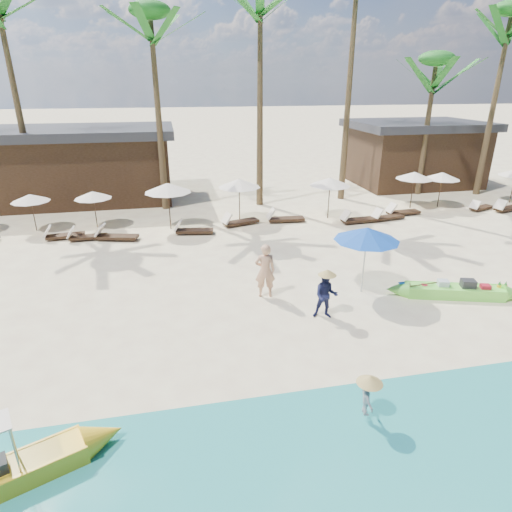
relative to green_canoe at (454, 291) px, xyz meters
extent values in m
plane|color=#FFF3BC|center=(-6.17, -1.08, -0.22)|extent=(240.00, 240.00, 0.00)
cube|color=tan|center=(-6.17, -6.08, -0.21)|extent=(240.00, 4.50, 0.01)
cube|color=#73E846|center=(0.00, 0.00, -0.03)|extent=(3.23, 1.54, 0.38)
cube|color=white|center=(0.00, 0.00, -0.01)|extent=(2.76, 1.24, 0.17)
cube|color=#262628|center=(0.38, -0.11, 0.25)|extent=(0.53, 0.47, 0.35)
cube|color=silver|center=(-0.37, 0.17, 0.22)|extent=(0.42, 0.39, 0.28)
cube|color=#B2172A|center=(0.90, -0.32, 0.19)|extent=(0.36, 0.33, 0.22)
cylinder|color=#B2172A|center=(-0.95, 0.34, 0.12)|extent=(0.22, 0.22, 0.09)
cylinder|color=#262628|center=(-1.22, 0.31, 0.12)|extent=(0.20, 0.20, 0.08)
sphere|color=tan|center=(-1.49, 0.45, 0.17)|extent=(0.18, 0.18, 0.18)
cylinder|color=yellow|center=(1.42, -0.34, 0.17)|extent=(0.14, 0.14, 0.18)
cylinder|color=yellow|center=(1.61, -0.39, 0.17)|extent=(0.14, 0.14, 0.18)
imported|color=tan|center=(-6.31, 1.36, 0.73)|extent=(0.74, 0.53, 1.90)
imported|color=#161A3E|center=(-4.80, -0.40, 0.53)|extent=(0.87, 0.76, 1.50)
imported|color=gray|center=(-5.45, -4.75, 0.40)|extent=(0.40, 0.60, 0.87)
cylinder|color=#99999E|center=(-2.93, 1.00, 0.93)|extent=(0.05, 0.05, 2.29)
cone|color=#1349B4|center=(-2.93, 1.00, 1.92)|extent=(2.19, 2.19, 0.45)
cylinder|color=#372216|center=(-15.82, 10.38, 0.67)|extent=(0.04, 0.04, 1.78)
cone|color=white|center=(-15.82, 10.38, 1.44)|extent=(1.78, 1.78, 0.36)
cube|color=#372216|center=(-14.16, 8.86, -0.07)|extent=(1.75, 0.75, 0.12)
cube|color=white|center=(-14.91, 8.77, 0.23)|extent=(0.44, 0.59, 0.50)
cylinder|color=#372216|center=(-12.95, 10.33, 0.68)|extent=(0.04, 0.04, 1.79)
cone|color=white|center=(-12.95, 10.33, 1.45)|extent=(1.79, 1.79, 0.36)
cube|color=#372216|center=(-13.10, 8.47, -0.07)|extent=(1.67, 0.60, 0.12)
cube|color=white|center=(-13.83, 8.44, 0.22)|extent=(0.39, 0.55, 0.48)
cube|color=#372216|center=(-11.75, 8.16, -0.06)|extent=(1.92, 1.03, 0.13)
cube|color=white|center=(-12.53, 8.36, 0.27)|extent=(0.54, 0.68, 0.53)
cylinder|color=#372216|center=(-9.32, 9.30, 0.91)|extent=(0.06, 0.06, 2.26)
cone|color=white|center=(-9.32, 9.30, 1.88)|extent=(2.26, 2.26, 0.45)
cube|color=#372216|center=(-8.20, 8.32, -0.06)|extent=(1.84, 0.85, 0.12)
cube|color=white|center=(-8.97, 8.44, 0.25)|extent=(0.48, 0.63, 0.52)
cylinder|color=#372216|center=(-5.74, 9.92, 0.87)|extent=(0.05, 0.05, 2.18)
cone|color=white|center=(-5.74, 9.92, 1.81)|extent=(2.18, 2.18, 0.44)
cube|color=#372216|center=(-5.78, 9.24, -0.06)|extent=(1.92, 1.09, 0.13)
cube|color=white|center=(-6.55, 9.01, 0.27)|extent=(0.56, 0.68, 0.53)
cube|color=#372216|center=(-3.38, 9.26, -0.05)|extent=(1.90, 0.73, 0.13)
cube|color=white|center=(-4.20, 9.32, 0.28)|extent=(0.46, 0.63, 0.55)
cylinder|color=#372216|center=(-1.01, 9.47, 0.85)|extent=(0.05, 0.05, 2.14)
cone|color=white|center=(-1.01, 9.47, 1.77)|extent=(2.14, 2.14, 0.43)
cube|color=#372216|center=(0.28, 8.36, -0.06)|extent=(1.87, 0.73, 0.13)
cube|color=white|center=(-0.52, 8.30, 0.27)|extent=(0.45, 0.62, 0.53)
cube|color=#372216|center=(2.03, 8.53, -0.07)|extent=(1.79, 0.85, 0.12)
cube|color=white|center=(1.29, 8.40, 0.24)|extent=(0.48, 0.61, 0.50)
cylinder|color=#372216|center=(4.38, 10.39, 0.80)|extent=(0.05, 0.05, 2.04)
cone|color=white|center=(4.38, 10.39, 1.68)|extent=(2.04, 2.04, 0.41)
cube|color=#372216|center=(3.27, 9.17, -0.06)|extent=(1.85, 0.70, 0.13)
cube|color=white|center=(2.47, 9.12, 0.26)|extent=(0.44, 0.61, 0.53)
cylinder|color=#372216|center=(6.08, 10.28, 0.77)|extent=(0.05, 0.05, 1.97)
cone|color=white|center=(6.08, 10.28, 1.61)|extent=(1.97, 1.97, 0.39)
cube|color=#372216|center=(8.16, 9.18, -0.08)|extent=(1.65, 0.99, 0.11)
cube|color=white|center=(7.51, 8.96, 0.20)|extent=(0.50, 0.59, 0.46)
cube|color=#372216|center=(9.52, 8.71, -0.06)|extent=(1.88, 1.00, 0.13)
cube|color=white|center=(8.75, 8.51, 0.26)|extent=(0.53, 0.66, 0.52)
cone|color=brown|center=(-16.61, 14.00, 5.23)|extent=(0.40, 0.40, 10.89)
cone|color=brown|center=(-9.53, 13.19, 4.82)|extent=(0.40, 0.40, 10.08)
ellipsoid|color=#1B6C1F|center=(-9.53, 13.19, 9.86)|extent=(2.08, 2.08, 0.88)
cone|color=brown|center=(-4.02, 12.93, 5.41)|extent=(0.40, 0.40, 11.26)
cone|color=brown|center=(1.28, 13.30, 6.36)|extent=(0.40, 0.40, 13.16)
cone|color=brown|center=(6.67, 13.44, 3.82)|extent=(0.40, 0.40, 8.07)
ellipsoid|color=#1B6C1F|center=(6.67, 13.44, 7.86)|extent=(2.08, 2.08, 0.88)
cone|color=brown|center=(10.40, 12.60, 5.10)|extent=(0.40, 0.40, 10.64)
cube|color=#372216|center=(-14.17, 16.42, 1.68)|extent=(10.00, 6.00, 3.80)
cube|color=#2D2D33|center=(-14.17, 16.42, 3.83)|extent=(10.80, 6.60, 0.50)
cube|color=#372216|center=(7.83, 16.42, 1.68)|extent=(8.00, 6.00, 3.80)
cube|color=#2D2D33|center=(7.83, 16.42, 3.83)|extent=(8.80, 6.60, 0.50)
camera|label=1|loc=(-9.23, -11.37, 6.60)|focal=30.00mm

